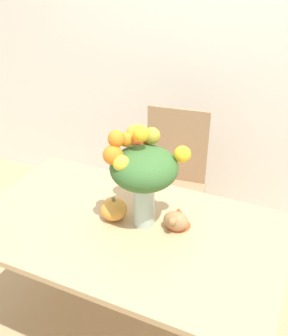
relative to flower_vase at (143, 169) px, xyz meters
name	(u,v)px	position (x,y,z in m)	size (l,w,h in m)	color
ground_plane	(129,335)	(-0.06, -0.06, -1.03)	(12.00, 12.00, 0.00)	tan
wall_back	(217,36)	(-0.06, 1.28, 0.32)	(8.00, 0.06, 2.70)	white
dining_table	(126,243)	(-0.06, -0.06, -0.38)	(1.42, 0.83, 0.75)	tan
flower_vase	(143,169)	(0.00, 0.00, 0.00)	(0.32, 0.30, 0.49)	#B2CCBC
pumpkin	(114,209)	(-0.13, -0.03, -0.23)	(0.12, 0.12, 0.11)	gold
turkey_figurine	(177,218)	(0.16, 0.03, -0.24)	(0.12, 0.16, 0.09)	#A87A4C
dining_chair_near_window	(171,184)	(-0.13, 0.73, -0.52)	(0.47, 0.47, 0.98)	#9E7A56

